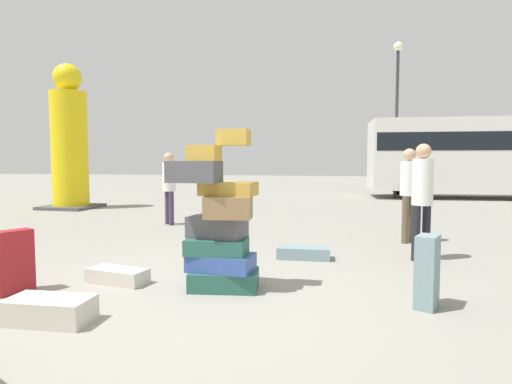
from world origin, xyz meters
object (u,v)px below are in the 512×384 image
parked_bus (479,153)px  lamp_post (397,97)px  suitcase_tower (219,229)px  suitcase_slate_foreground_far (304,253)px  person_bearded_onlooker (169,182)px  person_passerby_in_red (422,191)px  suitcase_maroon_right_side (14,262)px  person_tourist_with_camera (409,187)px  suitcase_cream_white_trunk (50,310)px  suitcase_cream_behind_tower (118,276)px  yellow_dummy_statue (69,145)px  suitcase_slate_upright_blue (427,272)px

parked_bus → lamp_post: bearing=-171.8°
suitcase_tower → suitcase_slate_foreground_far: 1.99m
person_bearded_onlooker → person_passerby_in_red: size_ratio=0.97×
suitcase_tower → lamp_post: lamp_post is taller
suitcase_slate_foreground_far → suitcase_maroon_right_side: size_ratio=1.12×
person_tourist_with_camera → parked_bus: 11.11m
person_tourist_with_camera → suitcase_maroon_right_side: bearing=-19.3°
suitcase_cream_white_trunk → lamp_post: size_ratio=0.12×
person_passerby_in_red → parked_bus: parked_bus is taller
suitcase_cream_behind_tower → suitcase_cream_white_trunk: 1.26m
yellow_dummy_statue → parked_bus: (13.61, 6.71, -0.17)m
suitcase_slate_foreground_far → parked_bus: parked_bus is taller
suitcase_tower → suitcase_maroon_right_side: bearing=-164.1°
person_tourist_with_camera → lamp_post: size_ratio=0.28×
suitcase_slate_foreground_far → suitcase_cream_behind_tower: (-2.06, -1.75, -0.00)m
person_bearded_onlooker → person_passerby_in_red: bearing=17.4°
person_bearded_onlooker → person_passerby_in_red: 5.68m
suitcase_tower → parked_bus: parked_bus is taller
suitcase_slate_upright_blue → suitcase_maroon_right_side: size_ratio=1.04×
suitcase_tower → person_bearded_onlooker: size_ratio=1.08×
lamp_post → suitcase_slate_foreground_far: bearing=-102.4°
person_tourist_with_camera → yellow_dummy_statue: size_ratio=0.38×
suitcase_slate_foreground_far → person_bearded_onlooker: bearing=138.6°
suitcase_tower → person_bearded_onlooker: suitcase_tower is taller
suitcase_maroon_right_side → suitcase_cream_white_trunk: bearing=-10.2°
person_bearded_onlooker → person_passerby_in_red: person_passerby_in_red is taller
person_passerby_in_red → yellow_dummy_statue: size_ratio=0.39×
suitcase_maroon_right_side → person_bearded_onlooker: person_bearded_onlooker is taller
suitcase_tower → person_passerby_in_red: (2.50, 2.02, 0.33)m
parked_bus → suitcase_tower: bearing=-119.1°
person_tourist_with_camera → person_passerby_in_red: person_passerby_in_red is taller
suitcase_cream_behind_tower → person_bearded_onlooker: 4.80m
suitcase_slate_upright_blue → person_bearded_onlooker: (-4.82, 4.64, 0.63)m
person_bearded_onlooker → lamp_post: bearing=98.6°
suitcase_slate_foreground_far → suitcase_cream_behind_tower: suitcase_slate_foreground_far is taller
suitcase_slate_foreground_far → yellow_dummy_statue: (-7.86, 5.30, 1.91)m
person_tourist_with_camera → parked_bus: (4.04, 10.32, 0.82)m
suitcase_slate_upright_blue → suitcase_cream_behind_tower: bearing=-159.5°
suitcase_slate_foreground_far → lamp_post: size_ratio=0.13×
yellow_dummy_statue → lamp_post: bearing=30.2°
suitcase_slate_foreground_far → suitcase_maroon_right_side: (-2.97, -2.35, 0.26)m
suitcase_maroon_right_side → yellow_dummy_statue: 9.22m
person_bearded_onlooker → yellow_dummy_statue: (-4.46, 2.53, 1.01)m
yellow_dummy_statue → lamp_post: lamp_post is taller
suitcase_cream_behind_tower → person_tourist_with_camera: (3.77, 3.43, 0.93)m
person_bearded_onlooker → lamp_post: 10.83m
suitcase_maroon_right_side → yellow_dummy_statue: (-4.89, 7.64, 1.65)m
person_passerby_in_red → parked_bus: size_ratio=0.20×
suitcase_slate_upright_blue → person_tourist_with_camera: (0.29, 3.55, 0.65)m
person_passerby_in_red → lamp_post: (0.79, 11.03, 2.99)m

